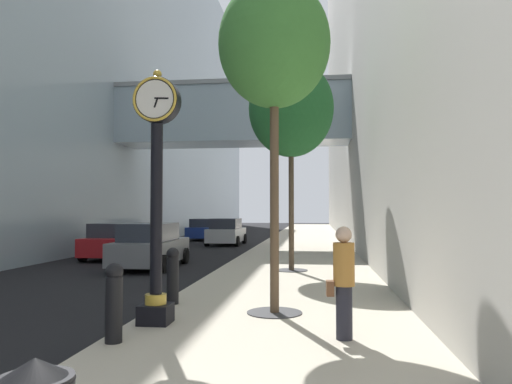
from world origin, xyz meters
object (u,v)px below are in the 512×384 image
at_px(bollard_second, 114,301).
at_px(car_red_near, 117,241).
at_px(street_clock, 156,183).
at_px(pedestrian_walking, 343,279).
at_px(car_blue_mid, 205,229).
at_px(street_tree_near, 274,46).
at_px(bollard_third, 173,274).
at_px(car_silver_trailing, 226,232).
at_px(car_grey_far, 150,246).
at_px(street_tree_mid_near, 291,109).

distance_m(bollard_second, car_red_near, 15.01).
relative_size(street_clock, car_red_near, 1.10).
xyz_separation_m(pedestrian_walking, car_blue_mid, (-8.52, 27.37, -0.33)).
distance_m(bollard_second, street_tree_near, 5.81).
height_order(bollard_third, car_red_near, car_red_near).
distance_m(pedestrian_walking, car_blue_mid, 28.67).
bearing_deg(street_clock, car_silver_trailing, 97.08).
bearing_deg(car_blue_mid, street_clock, -78.95).
bearing_deg(bollard_third, car_silver_trailing, 97.06).
bearing_deg(bollard_second, car_grey_far, 106.26).
bearing_deg(bollard_third, street_clock, -82.77).
bearing_deg(street_tree_near, street_tree_mid_near, 90.00).
distance_m(street_clock, pedestrian_walking, 3.73).
bearing_deg(street_tree_mid_near, pedestrian_walking, -81.85).
bearing_deg(car_grey_far, street_tree_mid_near, -13.51).
xyz_separation_m(pedestrian_walking, car_grey_far, (-6.66, 10.05, -0.27)).
distance_m(street_clock, car_blue_mid, 27.27).
xyz_separation_m(street_clock, car_silver_trailing, (-2.70, 21.78, -1.87)).
xyz_separation_m(bollard_second, car_red_near, (-5.77, 13.86, -0.00)).
distance_m(pedestrian_walking, car_silver_trailing, 23.24).
relative_size(bollard_second, street_tree_mid_near, 0.17).
xyz_separation_m(street_tree_near, car_grey_far, (-5.40, 8.21, -4.70)).
height_order(car_red_near, car_blue_mid, car_red_near).
height_order(street_tree_near, pedestrian_walking, street_tree_near).
bearing_deg(bollard_third, bollard_second, -90.00).
xyz_separation_m(bollard_second, car_blue_mid, (-4.98, 27.99, -0.02)).
height_order(car_blue_mid, car_grey_far, car_grey_far).
xyz_separation_m(car_red_near, car_silver_trailing, (3.30, 9.22, 0.03)).
bearing_deg(car_red_near, street_tree_mid_near, -29.05).
height_order(street_clock, car_red_near, street_clock).
relative_size(bollard_third, car_grey_far, 0.27).
xyz_separation_m(street_tree_near, street_tree_mid_near, (0.00, 6.91, 0.14)).
bearing_deg(car_blue_mid, street_tree_mid_near, -68.67).
relative_size(pedestrian_walking, car_red_near, 0.42).
xyz_separation_m(street_clock, bollard_third, (-0.23, 1.85, -1.90)).
bearing_deg(car_blue_mid, bollard_third, -78.67).
relative_size(bollard_second, street_tree_near, 0.18).
distance_m(bollard_second, pedestrian_walking, 3.61).
height_order(bollard_second, car_silver_trailing, car_silver_trailing).
bearing_deg(bollard_third, street_tree_mid_near, 69.82).
relative_size(pedestrian_walking, car_blue_mid, 0.41).
relative_size(car_red_near, car_silver_trailing, 1.04).
bearing_deg(street_clock, car_grey_far, 109.64).
relative_size(street_clock, bollard_third, 3.77).
distance_m(bollard_third, car_silver_trailing, 20.08).
distance_m(street_clock, car_red_near, 14.05).
bearing_deg(car_grey_far, street_tree_near, -56.64).
bearing_deg(street_clock, street_tree_near, 29.75).
distance_m(street_clock, street_tree_mid_near, 8.86).
height_order(car_red_near, car_silver_trailing, car_silver_trailing).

